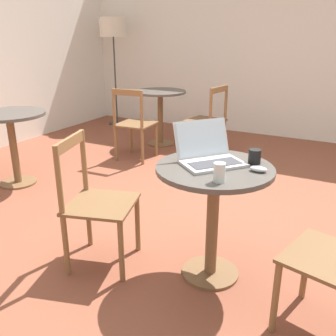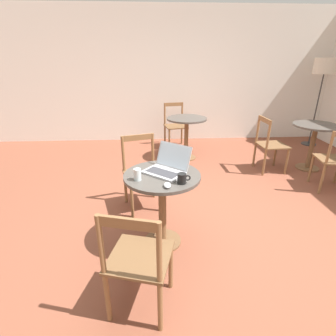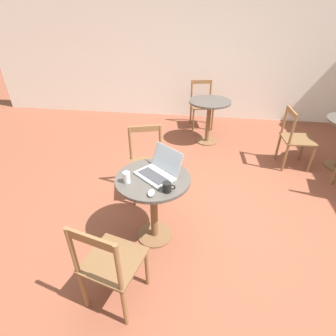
{
  "view_description": "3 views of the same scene",
  "coord_description": "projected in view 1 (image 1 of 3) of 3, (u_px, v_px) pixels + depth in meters",
  "views": [
    {
      "loc": [
        -2.5,
        -1.16,
        1.5
      ],
      "look_at": [
        -0.3,
        0.01,
        0.6
      ],
      "focal_mm": 40.0,
      "sensor_mm": 36.0,
      "label": 1
    },
    {
      "loc": [
        -0.6,
        -2.59,
        1.74
      ],
      "look_at": [
        -0.45,
        0.12,
        0.58
      ],
      "focal_mm": 28.0,
      "sensor_mm": 36.0,
      "label": 2
    },
    {
      "loc": [
        -0.11,
        -2.4,
        2.12
      ],
      "look_at": [
        -0.45,
        0.05,
        0.57
      ],
      "focal_mm": 28.0,
      "sensor_mm": 36.0,
      "label": 3
    }
  ],
  "objects": [
    {
      "name": "wall_side",
      "position": [
        285.0,
        44.0,
        5.32
      ],
      "size": [
        0.06,
        9.4,
        2.7
      ],
      "color": "white",
      "rests_on": "ground_plane"
    },
    {
      "name": "floor_lamp",
      "position": [
        113.0,
        31.0,
        6.01
      ],
      "size": [
        0.43,
        0.43,
        1.73
      ],
      "color": "#333333",
      "rests_on": "ground_plane"
    },
    {
      "name": "drinking_glass",
      "position": [
        219.0,
        172.0,
        1.97
      ],
      "size": [
        0.06,
        0.06,
        0.11
      ],
      "color": "silver",
      "rests_on": "cafe_table_near"
    },
    {
      "name": "mug",
      "position": [
        255.0,
        156.0,
        2.25
      ],
      "size": [
        0.11,
        0.08,
        0.09
      ],
      "color": "black",
      "rests_on": "cafe_table_near"
    },
    {
      "name": "laptop",
      "position": [
        209.0,
        155.0,
        2.26
      ],
      "size": [
        0.48,
        0.47,
        0.24
      ],
      "color": "#B7B7BC",
      "rests_on": "cafe_table_near"
    },
    {
      "name": "chair_mid_left",
      "position": [
        134.0,
        124.0,
        4.56
      ],
      "size": [
        0.45,
        0.45,
        0.88
      ],
      "color": "brown",
      "rests_on": "ground_plane"
    },
    {
      "name": "cafe_table_far",
      "position": [
        11.0,
        130.0,
        3.75
      ],
      "size": [
        0.71,
        0.71,
        0.75
      ],
      "color": "brown",
      "rests_on": "ground_plane"
    },
    {
      "name": "cafe_table_mid",
      "position": [
        160.0,
        104.0,
        5.14
      ],
      "size": [
        0.71,
        0.71,
        0.75
      ],
      "color": "brown",
      "rests_on": "ground_plane"
    },
    {
      "name": "chair_mid_front",
      "position": [
        208.0,
        121.0,
        4.75
      ],
      "size": [
        0.48,
        0.48,
        0.88
      ],
      "color": "brown",
      "rests_on": "ground_plane"
    },
    {
      "name": "ground_plane",
      "position": [
        186.0,
        225.0,
        3.1
      ],
      "size": [
        16.0,
        16.0,
        0.0
      ],
      "primitive_type": "plane",
      "color": "brown"
    },
    {
      "name": "chair_near_back",
      "position": [
        95.0,
        203.0,
        2.46
      ],
      "size": [
        0.53,
        0.53,
        0.88
      ],
      "color": "brown",
      "rests_on": "ground_plane"
    },
    {
      "name": "cafe_table_near",
      "position": [
        214.0,
        193.0,
        2.27
      ],
      "size": [
        0.71,
        0.71,
        0.75
      ],
      "color": "brown",
      "rests_on": "ground_plane"
    },
    {
      "name": "mouse",
      "position": [
        259.0,
        169.0,
        2.13
      ],
      "size": [
        0.06,
        0.1,
        0.03
      ],
      "color": "#B7B7BC",
      "rests_on": "cafe_table_near"
    }
  ]
}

